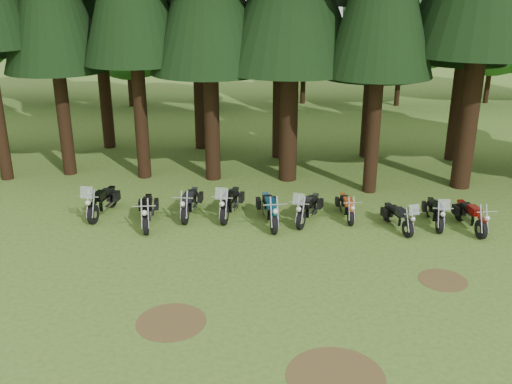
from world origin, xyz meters
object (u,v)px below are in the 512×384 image
(motorcycle_0, at_px, (102,202))
(motorcycle_4, at_px, (270,210))
(motorcycle_1, at_px, (147,212))
(motorcycle_3, at_px, (230,203))
(motorcycle_9, at_px, (471,217))
(motorcycle_8, at_px, (435,213))
(motorcycle_6, at_px, (347,207))
(motorcycle_2, at_px, (190,203))
(motorcycle_5, at_px, (308,209))
(motorcycle_7, at_px, (398,218))

(motorcycle_0, height_order, motorcycle_4, motorcycle_0)
(motorcycle_1, distance_m, motorcycle_4, 4.34)
(motorcycle_3, xyz_separation_m, motorcycle_4, (1.47, -0.65, 0.01))
(motorcycle_4, bearing_deg, motorcycle_1, 172.80)
(motorcycle_4, relative_size, motorcycle_9, 1.10)
(motorcycle_0, relative_size, motorcycle_8, 1.13)
(motorcycle_0, height_order, motorcycle_6, motorcycle_0)
(motorcycle_4, xyz_separation_m, motorcycle_6, (2.81, 0.66, -0.10))
(motorcycle_4, distance_m, motorcycle_6, 2.89)
(motorcycle_2, distance_m, motorcycle_3, 1.49)
(motorcycle_3, xyz_separation_m, motorcycle_9, (8.49, -0.83, -0.04))
(motorcycle_2, bearing_deg, motorcycle_3, 4.06)
(motorcycle_5, distance_m, motorcycle_7, 3.17)
(motorcycle_1, bearing_deg, motorcycle_3, 9.17)
(motorcycle_2, height_order, motorcycle_8, motorcycle_8)
(motorcycle_3, xyz_separation_m, motorcycle_8, (7.35, -0.49, -0.06))
(motorcycle_6, xyz_separation_m, motorcycle_8, (3.07, -0.50, 0.04))
(motorcycle_1, bearing_deg, motorcycle_9, -8.26)
(motorcycle_2, xyz_separation_m, motorcycle_9, (9.98, -0.83, -0.01))
(motorcycle_7, bearing_deg, motorcycle_3, 152.86)
(motorcycle_0, bearing_deg, motorcycle_8, 5.55)
(motorcycle_2, xyz_separation_m, motorcycle_8, (8.84, -0.49, -0.03))
(motorcycle_1, distance_m, motorcycle_2, 1.65)
(motorcycle_1, relative_size, motorcycle_8, 1.11)
(motorcycle_6, bearing_deg, motorcycle_2, 174.24)
(motorcycle_8, relative_size, motorcycle_9, 0.96)
(motorcycle_2, bearing_deg, motorcycle_9, -0.79)
(motorcycle_2, xyz_separation_m, motorcycle_7, (7.45, -0.95, -0.05))
(motorcycle_2, distance_m, motorcycle_8, 8.85)
(motorcycle_1, distance_m, motorcycle_8, 10.22)
(motorcycle_1, bearing_deg, motorcycle_5, -3.11)
(motorcycle_0, bearing_deg, motorcycle_5, 5.39)
(motorcycle_4, distance_m, motorcycle_7, 4.50)
(motorcycle_0, bearing_deg, motorcycle_7, 2.83)
(motorcycle_5, bearing_deg, motorcycle_4, -147.28)
(motorcycle_0, distance_m, motorcycle_2, 3.25)
(motorcycle_0, xyz_separation_m, motorcycle_4, (6.20, -0.56, 0.01))
(motorcycle_2, xyz_separation_m, motorcycle_3, (1.49, 0.00, 0.03))
(motorcycle_7, bearing_deg, motorcycle_1, 161.75)
(motorcycle_9, bearing_deg, motorcycle_5, 166.36)
(motorcycle_1, distance_m, motorcycle_3, 3.01)
(motorcycle_0, distance_m, motorcycle_1, 2.05)
(motorcycle_2, distance_m, motorcycle_9, 10.02)
(motorcycle_3, xyz_separation_m, motorcycle_7, (5.96, -0.95, -0.08))
(motorcycle_3, relative_size, motorcycle_9, 1.08)
(motorcycle_5, bearing_deg, motorcycle_8, 19.29)
(motorcycle_4, bearing_deg, motorcycle_0, 164.10)
(motorcycle_0, bearing_deg, motorcycle_6, 8.09)
(motorcycle_2, bearing_deg, motorcycle_5, -0.78)
(motorcycle_0, bearing_deg, motorcycle_1, -16.43)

